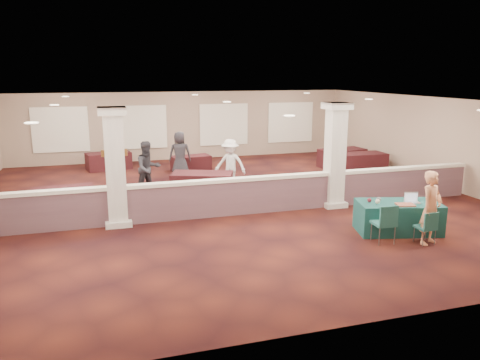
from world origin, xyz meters
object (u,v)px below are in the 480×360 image
object	(u,v)px
conf_chair_side	(386,221)
woman	(431,208)
attendee_d	(180,154)
far_table_front_center	(202,185)
far_table_front_right	(361,163)
attendee_b	(230,164)
attendee_c	(331,160)
far_table_back_left	(109,161)
conf_chair_main	(428,225)
near_table	(398,217)
far_table_back_center	(191,163)
far_table_back_right	(342,158)
attendee_a	(148,168)
far_table_front_left	(64,200)

from	to	relation	value
conf_chair_side	woman	bearing A→B (deg)	-11.88
conf_chair_side	attendee_d	size ratio (longest dim) A/B	0.54
far_table_front_center	far_table_front_right	xyz separation A→B (m)	(7.16, 1.93, 0.00)
attendee_b	attendee_c	xyz separation A→B (m)	(3.94, -0.10, -0.06)
far_table_front_right	far_table_back_left	bearing A→B (deg)	159.89
conf_chair_side	attendee_b	distance (m)	6.85
conf_chair_main	attendee_b	distance (m)	7.50
near_table	conf_chair_main	distance (m)	1.00
near_table	attendee_c	distance (m)	5.88
conf_chair_main	attendee_d	bearing A→B (deg)	114.51
attendee_c	attendee_b	bearing A→B (deg)	118.00
woman	attendee_c	size ratio (longest dim) A/B	1.09
conf_chair_main	attendee_c	bearing A→B (deg)	81.49
far_table_front_center	attendee_b	size ratio (longest dim) A/B	1.13
conf_chair_side	far_table_back_left	world-z (taller)	conf_chair_side
far_table_back_left	conf_chair_main	bearing A→B (deg)	-58.39
far_table_front_center	conf_chair_side	bearing A→B (deg)	-59.60
woman	far_table_back_center	world-z (taller)	woman
far_table_back_left	attendee_d	distance (m)	3.56
woman	far_table_back_left	distance (m)	13.61
far_table_back_right	far_table_back_center	bearing A→B (deg)	170.67
conf_chair_side	attendee_c	distance (m)	6.69
far_table_front_right	far_table_back_center	bearing A→B (deg)	160.84
attendee_d	attendee_c	bearing A→B (deg)	160.35
conf_chair_side	attendee_a	world-z (taller)	attendee_a
woman	far_table_front_left	bearing A→B (deg)	126.33
near_table	far_table_front_center	distance (m)	6.46
attendee_c	far_table_front_center	bearing A→B (deg)	128.11
far_table_back_center	attendee_b	bearing A→B (deg)	-76.87
near_table	attendee_a	xyz separation A→B (m)	(-5.81, 5.70, 0.52)
woman	attendee_b	bearing A→B (deg)	92.95
woman	attendee_d	xyz separation A→B (m)	(-4.49, 9.30, 0.00)
conf_chair_main	far_table_front_center	distance (m)	7.33
attendee_a	conf_chair_side	bearing A→B (deg)	-70.86
far_table_back_right	attendee_d	distance (m)	7.16
conf_chair_side	far_table_front_center	world-z (taller)	conf_chair_side
near_table	conf_chair_main	world-z (taller)	conf_chair_main
conf_chair_main	attendee_a	bearing A→B (deg)	130.84
attendee_b	far_table_front_left	bearing A→B (deg)	-131.52
far_table_back_left	attendee_c	bearing A→B (deg)	-30.86
woman	far_table_front_center	bearing A→B (deg)	104.61
far_table_front_left	conf_chair_main	bearing A→B (deg)	-32.63
near_table	far_table_front_center	bearing A→B (deg)	144.21
conf_chair_main	far_table_back_center	size ratio (longest dim) A/B	0.51
far_table_back_center	far_table_back_right	size ratio (longest dim) A/B	0.81
far_table_back_left	far_table_back_center	world-z (taller)	far_table_back_left
far_table_front_center	far_table_back_left	bearing A→B (deg)	117.26
attendee_c	far_table_front_left	bearing A→B (deg)	127.08
far_table_front_left	far_table_front_right	bearing A→B (deg)	11.87
conf_chair_main	attendee_a	xyz separation A→B (m)	(-5.94, 6.69, 0.43)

